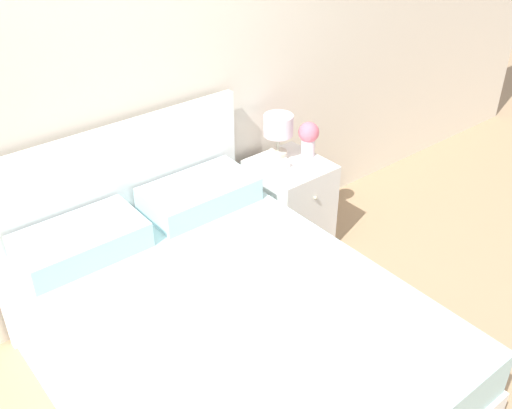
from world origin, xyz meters
The scene contains 7 objects.
ground_plane centered at (0.00, 0.00, 0.00)m, with size 12.00×12.00×0.00m, color tan.
wall_back centered at (0.00, 0.07, 1.30)m, with size 8.00×0.06×2.60m.
bed centered at (0.00, -0.94, 0.31)m, with size 1.52×2.02×1.10m.
nightstand centered at (1.04, -0.25, 0.31)m, with size 0.44×0.48×0.62m.
table_lamp centered at (1.03, -0.15, 0.82)m, with size 0.18×0.18×0.30m.
flower_vase centered at (1.20, -0.24, 0.75)m, with size 0.13×0.13×0.23m.
alarm_clock centered at (0.96, -0.27, 0.65)m, with size 0.09×0.05×0.06m.
Camera 1 is at (-1.19, -2.67, 2.42)m, focal length 42.00 mm.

